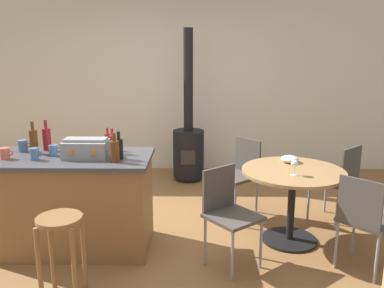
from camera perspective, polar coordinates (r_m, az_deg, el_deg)
ground_plane at (r=4.18m, az=-5.46°, el=-13.22°), size 8.80×8.80×0.00m
back_wall at (r=6.26m, az=-3.24°, el=8.65°), size 8.00×0.10×2.70m
kitchen_island at (r=4.01m, az=-16.20°, el=-7.85°), size 1.46×0.75×0.90m
wooden_stool at (r=3.24m, az=-17.89°, el=-12.61°), size 0.33×0.33×0.67m
dining_table at (r=4.05m, az=13.87°, el=-5.87°), size 0.98×0.98×0.73m
folding_chair_near at (r=4.57m, az=6.74°, el=-3.78°), size 0.56×0.56×0.88m
folding_chair_far at (r=3.57m, az=5.04°, el=-9.08°), size 0.56×0.56×0.86m
folding_chair_left at (r=3.72m, az=22.95°, el=-9.30°), size 0.57×0.57×0.85m
folding_chair_right at (r=4.63m, az=19.89°, el=-4.42°), size 0.56×0.56×0.87m
wood_stove at (r=5.78m, az=-0.50°, el=-0.04°), size 0.44×0.45×2.12m
toolbox at (r=3.79m, az=-14.61°, el=-0.59°), size 0.40×0.25×0.18m
bottle_0 at (r=4.15m, az=-19.67°, el=0.72°), size 0.08×0.08×0.30m
bottle_1 at (r=3.58m, az=-10.79°, el=-0.93°), size 0.08×0.08×0.26m
bottle_2 at (r=4.02m, az=-11.70°, el=0.39°), size 0.06×0.06×0.22m
bottle_3 at (r=4.07m, az=-21.29°, el=0.39°), size 0.08×0.08×0.30m
bottle_4 at (r=3.88m, az=-11.06°, el=0.06°), size 0.06×0.06×0.23m
bottle_5 at (r=3.66m, az=-10.19°, el=-0.61°), size 0.07×0.07×0.25m
cup_0 at (r=3.98m, az=-24.71°, el=-1.20°), size 0.12×0.08×0.10m
cup_1 at (r=3.84m, az=-21.17°, el=-1.31°), size 0.11×0.07×0.11m
cup_2 at (r=3.93m, az=-18.81°, el=-0.84°), size 0.11×0.08×0.10m
cup_3 at (r=4.20m, az=-22.58°, el=-0.22°), size 0.12×0.09×0.11m
wine_glass at (r=3.81m, az=14.17°, el=-2.72°), size 0.07×0.07×0.14m
serving_bowl at (r=4.24m, az=13.51°, el=-2.05°), size 0.18×0.18×0.07m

